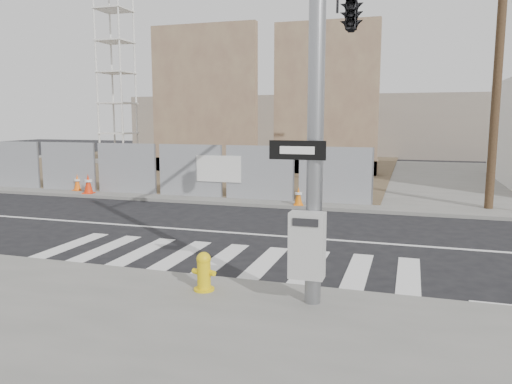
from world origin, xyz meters
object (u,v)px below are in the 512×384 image
(crane_tower, at_px, (114,27))
(traffic_cone_d, at_px, (298,196))
(traffic_cone_b, at_px, (77,183))
(fire_hydrant, at_px, (204,271))
(traffic_cone_c, at_px, (88,184))
(signal_pole, at_px, (342,35))

(crane_tower, xyz_separation_m, traffic_cone_d, (15.26, -12.78, -8.59))
(crane_tower, relative_size, traffic_cone_b, 26.84)
(fire_hydrant, xyz_separation_m, traffic_cone_c, (-8.97, 9.17, 0.05))
(signal_pole, xyz_separation_m, traffic_cone_b, (-11.86, 7.02, -4.33))
(crane_tower, relative_size, fire_hydrant, 26.41)
(signal_pole, xyz_separation_m, fire_hydrant, (-1.93, -2.75, -4.32))
(fire_hydrant, xyz_separation_m, traffic_cone_b, (-9.93, 9.77, -0.01))
(signal_pole, xyz_separation_m, crane_tower, (-17.49, 19.05, 4.24))
(signal_pole, height_order, traffic_cone_c, signal_pole)
(traffic_cone_b, height_order, traffic_cone_c, traffic_cone_c)
(crane_tower, relative_size, traffic_cone_d, 28.43)
(crane_tower, bearing_deg, fire_hydrant, -54.46)
(crane_tower, height_order, traffic_cone_b, crane_tower)
(traffic_cone_b, height_order, traffic_cone_d, traffic_cone_b)
(fire_hydrant, height_order, traffic_cone_d, fire_hydrant)
(signal_pole, distance_m, traffic_cone_c, 13.35)
(signal_pole, distance_m, traffic_cone_b, 14.44)
(fire_hydrant, relative_size, traffic_cone_c, 0.86)
(fire_hydrant, height_order, traffic_cone_c, traffic_cone_c)
(crane_tower, height_order, fire_hydrant, crane_tower)
(traffic_cone_d, bearing_deg, signal_pole, -70.39)
(signal_pole, height_order, traffic_cone_b, signal_pole)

